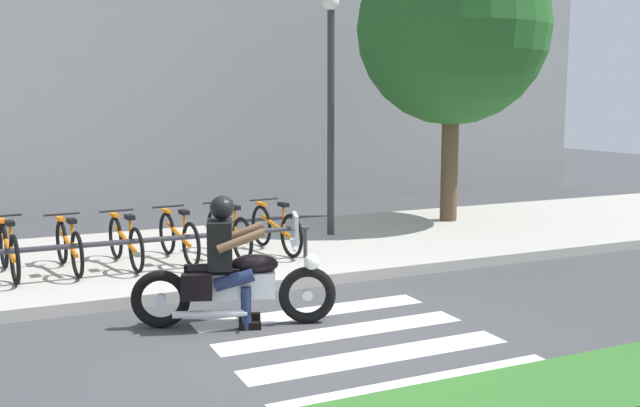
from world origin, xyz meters
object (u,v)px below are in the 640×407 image
Objects in this scene: motorcycle at (235,285)px; bike_rack at (133,243)px; bicycle_2 at (69,246)px; bicycle_3 at (125,242)px; bicycle_4 at (179,237)px; bicycle_1 at (9,250)px; bicycle_6 at (276,229)px; tree_near_rack at (453,29)px; rider at (228,252)px; street_lamp at (331,94)px; bicycle_5 at (229,233)px.

bike_rack is at bearing 107.53° from motorcycle.
bicycle_2 is 0.97× the size of bicycle_3.
bicycle_4 reaches higher than bicycle_3.
bicycle_3 is (1.50, 0.00, -0.01)m from bicycle_1.
tree_near_rack is (4.09, 1.35, 3.25)m from bicycle_6.
rider is 0.88× the size of bicycle_3.
tree_near_rack is at bearing 18.30° from bicycle_6.
bicycle_3 is at bearing -165.29° from street_lamp.
bicycle_5 reaches higher than bicycle_3.
street_lamp is (2.13, 0.95, 2.04)m from bicycle_5.
rider is at bearing -129.11° from street_lamp.
bicycle_2 is 0.98× the size of bicycle_4.
street_lamp is (2.88, 0.95, 2.05)m from bicycle_4.
tree_near_rack is (4.84, 1.35, 3.25)m from bicycle_5.
bicycle_6 is (3.74, -0.00, 0.00)m from bicycle_1.
bike_rack is (-0.70, 2.21, 0.11)m from motorcycle.
motorcycle is 1.35× the size of bicycle_2.
bicycle_4 is (2.25, 0.00, -0.00)m from bicycle_1.
tree_near_rack reaches higher than street_lamp.
bicycle_4 is at bearing -0.03° from bicycle_3.
rider is 2.83m from bicycle_3.
bicycle_5 is (3.00, -0.00, 0.00)m from bicycle_1.
rider is at bearing 158.80° from motorcycle.
bicycle_2 is 3.00m from bicycle_6.
rider is 0.28× the size of bike_rack.
bicycle_2 is 7.92m from tree_near_rack.
street_lamp reaches higher than bicycle_3.
tree_near_rack is (2.71, 0.40, 1.21)m from street_lamp.
tree_near_rack reaches higher than bicycle_3.
motorcycle is 1.33× the size of bicycle_5.
rider is at bearing -77.11° from bicycle_3.
motorcycle reaches higher than bike_rack.
rider is 2.76m from bicycle_4.
bicycle_3 is at bearing -167.95° from tree_near_rack.
bicycle_5 is (0.80, 2.77, 0.05)m from motorcycle.
tree_near_rack reaches higher than bicycle_1.
bicycle_1 reaches higher than bicycle_2.
bike_rack is at bearing -20.29° from bicycle_1.
motorcycle is at bearing -72.47° from bike_rack.
bicycle_4 is 0.39× the size of street_lamp.
bicycle_5 is (0.75, -0.00, 0.01)m from bicycle_4.
tree_near_rack is (5.59, 1.35, 3.26)m from bicycle_4.
bicycle_2 is 0.31× the size of bike_rack.
tree_near_rack reaches higher than motorcycle.
bicycle_4 reaches higher than bike_rack.
bicycle_5 is at bearing 72.36° from rider.
bike_rack is (-0.63, 2.19, -0.25)m from rider.
tree_near_rack reaches higher than bicycle_4.
bicycle_2 is at bearing 179.98° from bicycle_5.
bicycle_6 reaches higher than bicycle_2.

